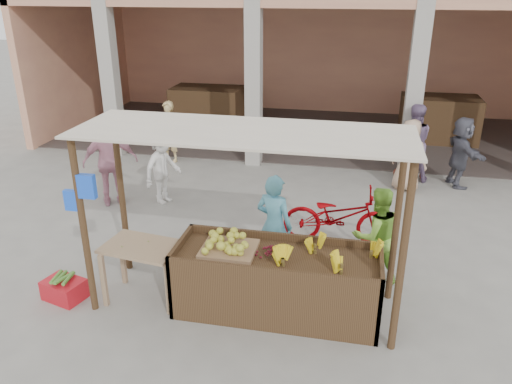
% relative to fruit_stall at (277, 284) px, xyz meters
% --- Properties ---
extents(ground, '(60.00, 60.00, 0.00)m').
position_rel_fruit_stall_xyz_m(ground, '(-0.50, 0.00, -0.40)').
color(ground, slate).
rests_on(ground, ground).
extents(market_building, '(14.40, 6.40, 4.20)m').
position_rel_fruit_stall_xyz_m(market_building, '(-0.45, 8.93, 2.30)').
color(market_building, '#E9A27A').
rests_on(market_building, ground).
extents(fruit_stall, '(2.60, 0.95, 0.80)m').
position_rel_fruit_stall_xyz_m(fruit_stall, '(0.00, 0.00, 0.00)').
color(fruit_stall, '#4A331D').
rests_on(fruit_stall, ground).
extents(stall_awning, '(4.09, 1.35, 2.39)m').
position_rel_fruit_stall_xyz_m(stall_awning, '(-0.51, 0.06, 1.58)').
color(stall_awning, '#4A331D').
rests_on(stall_awning, ground).
extents(banana_heap, '(1.19, 0.65, 0.22)m').
position_rel_fruit_stall_xyz_m(banana_heap, '(0.60, 0.02, 0.51)').
color(banana_heap, yellow).
rests_on(banana_heap, fruit_stall).
extents(melon_tray, '(0.69, 0.60, 0.19)m').
position_rel_fruit_stall_xyz_m(melon_tray, '(-0.63, 0.01, 0.49)').
color(melon_tray, '#956F4D').
rests_on(melon_tray, fruit_stall).
extents(berry_heap, '(0.43, 0.35, 0.14)m').
position_rel_fruit_stall_xyz_m(berry_heap, '(-0.07, 0.03, 0.47)').
color(berry_heap, maroon).
rests_on(berry_heap, fruit_stall).
extents(side_table, '(1.07, 0.79, 0.80)m').
position_rel_fruit_stall_xyz_m(side_table, '(-1.79, -0.07, 0.26)').
color(side_table, '#A17F60').
rests_on(side_table, ground).
extents(papaya_pile, '(0.65, 0.37, 0.19)m').
position_rel_fruit_stall_xyz_m(papaya_pile, '(-1.79, -0.07, 0.50)').
color(papaya_pile, '#4F822A').
rests_on(papaya_pile, side_table).
extents(red_crate, '(0.61, 0.51, 0.27)m').
position_rel_fruit_stall_xyz_m(red_crate, '(-2.86, -0.32, -0.26)').
color(red_crate, red).
rests_on(red_crate, ground).
extents(plantain_bundle, '(0.40, 0.28, 0.08)m').
position_rel_fruit_stall_xyz_m(plantain_bundle, '(-2.86, -0.32, -0.09)').
color(plantain_bundle, '#4F8831').
rests_on(plantain_bundle, red_crate).
extents(produce_sacks, '(0.99, 0.74, 0.60)m').
position_rel_fruit_stall_xyz_m(produce_sacks, '(2.07, 5.45, -0.10)').
color(produce_sacks, maroon).
rests_on(produce_sacks, ground).
extents(vendor_blue, '(0.73, 0.63, 1.64)m').
position_rel_fruit_stall_xyz_m(vendor_blue, '(-0.20, 0.93, 0.42)').
color(vendor_blue, '#54A5BE').
rests_on(vendor_blue, ground).
extents(vendor_green, '(0.84, 0.67, 1.52)m').
position_rel_fruit_stall_xyz_m(vendor_green, '(1.24, 0.98, 0.36)').
color(vendor_green, '#88C83F').
rests_on(vendor_green, ground).
extents(motorcycle, '(0.75, 1.92, 0.99)m').
position_rel_fruit_stall_xyz_m(motorcycle, '(0.68, 2.05, 0.09)').
color(motorcycle, '#8D0207').
rests_on(motorcycle, ground).
extents(shopper_a, '(0.81, 1.11, 1.56)m').
position_rel_fruit_stall_xyz_m(shopper_a, '(-2.73, 3.03, 0.38)').
color(shopper_a, silver).
rests_on(shopper_a, ground).
extents(shopper_b, '(1.22, 1.03, 1.84)m').
position_rel_fruit_stall_xyz_m(shopper_b, '(-3.66, 2.76, 0.52)').
color(shopper_b, '#C9869B').
rests_on(shopper_b, ground).
extents(shopper_c, '(0.94, 0.80, 1.65)m').
position_rel_fruit_stall_xyz_m(shopper_c, '(1.94, 4.67, 0.43)').
color(shopper_c, tan).
rests_on(shopper_c, ground).
extents(shopper_d, '(0.96, 1.55, 1.57)m').
position_rel_fruit_stall_xyz_m(shopper_d, '(3.01, 5.13, 0.38)').
color(shopper_d, '#535360').
rests_on(shopper_d, ground).
extents(shopper_e, '(0.67, 0.58, 1.52)m').
position_rel_fruit_stall_xyz_m(shopper_e, '(-3.49, 5.39, 0.36)').
color(shopper_e, '#D6B673').
rests_on(shopper_e, ground).
extents(shopper_f, '(0.96, 0.64, 1.84)m').
position_rel_fruit_stall_xyz_m(shopper_f, '(2.04, 5.27, 0.52)').
color(shopper_f, slate).
rests_on(shopper_f, ground).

